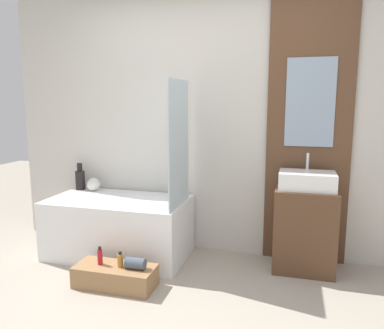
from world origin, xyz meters
The scene contains 12 objects.
wall_tiled_back centered at (0.00, 1.58, 1.30)m, with size 4.20×0.06×2.60m, color beige.
wall_wood_accent centered at (0.93, 1.53, 1.31)m, with size 0.75×0.04×2.60m.
bathtub centered at (-0.81, 1.17, 0.29)m, with size 1.33×0.72×0.57m.
glass_shower_screen centered at (-0.17, 1.11, 1.12)m, with size 0.01×0.57×1.12m, color silver.
wooden_step_bench centered at (-0.55, 0.57, 0.09)m, with size 0.66×0.28×0.17m, color #997047.
vanity_cabinet centered at (0.93, 1.31, 0.37)m, with size 0.53×0.40×0.74m, color brown.
sink centered at (0.93, 1.31, 0.82)m, with size 0.47×0.33×0.30m.
vase_tall_dark centered at (-1.38, 1.43, 0.68)m, with size 0.10×0.10×0.28m.
vase_round_light centered at (-1.21, 1.41, 0.64)m, with size 0.14×0.14×0.14m, color silver.
bottle_soap_primary centered at (-0.68, 0.57, 0.24)m, with size 0.04×0.04×0.15m.
bottle_soap_secondary centered at (-0.50, 0.57, 0.23)m, with size 0.05×0.05×0.13m.
towel_roll centered at (-0.37, 0.57, 0.22)m, with size 0.09×0.09×0.16m, color #4C5666.
Camera 1 is at (0.81, -2.02, 1.49)m, focal length 35.00 mm.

